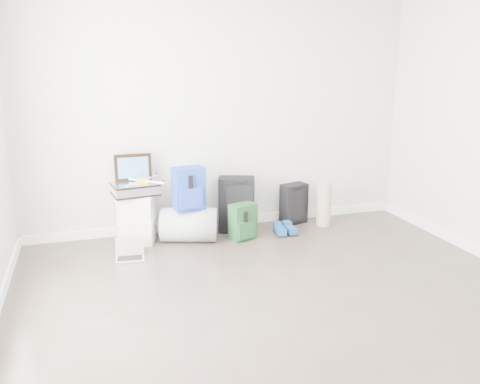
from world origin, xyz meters
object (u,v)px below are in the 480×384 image
object	(u,v)px
briefcase	(135,189)
duffel_bag	(189,225)
large_suitcase	(237,205)
laptop	(130,253)
boxes_stack	(137,219)
carry_on	(294,204)

from	to	relation	value
briefcase	duffel_bag	size ratio (longest dim) A/B	0.77
large_suitcase	laptop	distance (m)	1.38
boxes_stack	laptop	distance (m)	0.50
boxes_stack	duffel_bag	xyz separation A→B (m)	(0.55, -0.12, -0.08)
large_suitcase	carry_on	xyz separation A→B (m)	(0.74, 0.08, -0.07)
boxes_stack	carry_on	xyz separation A→B (m)	(1.88, 0.12, -0.03)
briefcase	carry_on	xyz separation A→B (m)	(1.88, 0.12, -0.36)
boxes_stack	duffel_bag	distance (m)	0.57
briefcase	large_suitcase	size ratio (longest dim) A/B	0.73
briefcase	carry_on	world-z (taller)	briefcase
duffel_bag	boxes_stack	bearing A→B (deg)	-174.09
boxes_stack	laptop	bearing A→B (deg)	-88.91
briefcase	carry_on	distance (m)	1.92
duffel_bag	briefcase	bearing A→B (deg)	-174.09
briefcase	laptop	bearing A→B (deg)	-113.94
boxes_stack	duffel_bag	world-z (taller)	boxes_stack
briefcase	carry_on	size ratio (longest dim) A/B	0.95
boxes_stack	carry_on	distance (m)	1.89
boxes_stack	laptop	size ratio (longest dim) A/B	1.79
large_suitcase	briefcase	bearing A→B (deg)	-160.20
carry_on	laptop	world-z (taller)	carry_on
duffel_bag	carry_on	distance (m)	1.36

